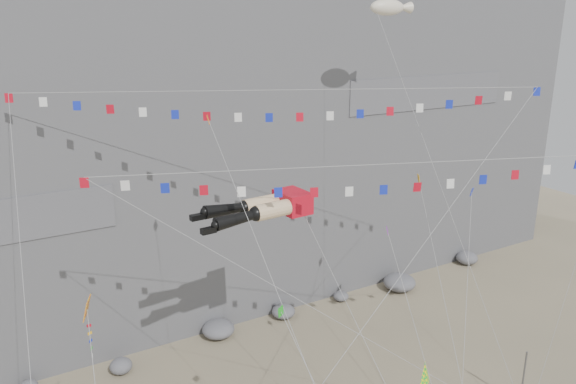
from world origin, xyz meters
name	(u,v)px	position (x,y,z in m)	size (l,w,h in m)	color
cliff	(141,12)	(0.00, 32.00, 25.00)	(80.00, 28.00, 50.00)	slate
talus_boulders	(218,330)	(0.00, 17.00, 0.60)	(60.00, 3.00, 1.20)	slate
anchor_pole_right	(523,378)	(13.90, -0.72, 1.97)	(0.12, 0.12, 3.95)	slate
legs_kite	(265,208)	(-0.97, 6.88, 14.00)	(7.18, 17.43, 21.41)	red
flag_banner_upper	(284,91)	(1.98, 9.74, 20.20)	(32.26, 21.49, 30.44)	red
flag_banner_lower	(368,165)	(3.63, 3.42, 16.69)	(27.97, 11.18, 19.65)	red
harlequin_kite	(87,309)	(-11.66, 3.49, 12.07)	(2.34, 9.18, 14.62)	red
delta_kite	(426,383)	(4.39, -1.41, 5.47)	(4.32, 7.73, 9.20)	#FEEE0C
blimp_windsock	(388,8)	(11.79, 12.22, 25.10)	(3.93, 15.69, 29.26)	#EEE1C4
small_kite_a	(213,130)	(-3.61, 7.78, 18.61)	(2.63, 15.32, 24.19)	orange
small_kite_b	(389,238)	(5.17, 3.09, 12.23)	(2.49, 10.59, 16.16)	purple
small_kite_c	(283,316)	(-3.01, 1.18, 10.38)	(2.38, 9.63, 13.98)	green
small_kite_d	(420,183)	(10.81, 6.80, 13.77)	(7.44, 14.73, 20.97)	#ECA413
small_kite_e	(471,197)	(13.00, 4.21, 13.17)	(10.23, 10.03, 18.96)	#1425B0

